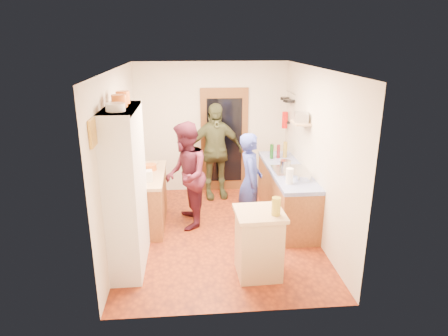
{
  "coord_description": "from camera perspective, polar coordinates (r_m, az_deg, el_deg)",
  "views": [
    {
      "loc": [
        -0.44,
        -5.83,
        3.02
      ],
      "look_at": [
        0.08,
        0.15,
        1.06
      ],
      "focal_mm": 32.0,
      "sensor_mm": 36.0,
      "label": 1
    }
  ],
  "objects": [
    {
      "name": "hob",
      "position": [
        6.71,
        9.41,
        -0.4
      ],
      "size": [
        0.55,
        0.58,
        0.04
      ],
      "primitive_type": "cube",
      "color": "silver",
      "rests_on": "right_counter_top"
    },
    {
      "name": "plate_stack",
      "position": [
        4.89,
        -15.24,
        8.38
      ],
      "size": [
        0.23,
        0.23,
        0.09
      ],
      "primitive_type": "cylinder",
      "color": "white",
      "rests_on": "hutch_top_shelf"
    },
    {
      "name": "pan_rail",
      "position": [
        7.66,
        9.56,
        10.58
      ],
      "size": [
        0.02,
        0.65,
        0.02
      ],
      "primitive_type": "cylinder",
      "rotation": [
        1.57,
        0.0,
        0.0
      ],
      "color": "silver",
      "rests_on": "wall_right"
    },
    {
      "name": "pan_hang_c",
      "position": [
        7.88,
        8.67,
        9.8
      ],
      "size": [
        0.17,
        0.17,
        0.05
      ],
      "primitive_type": "cylinder",
      "color": "black",
      "rests_on": "pan_rail"
    },
    {
      "name": "door_glass",
      "position": [
        8.04,
        0.07,
        3.92
      ],
      "size": [
        0.7,
        0.02,
        1.7
      ],
      "primitive_type": "cube",
      "color": "black",
      "rests_on": "door_frame"
    },
    {
      "name": "bottle_a",
      "position": [
        7.38,
        6.83,
        2.37
      ],
      "size": [
        0.07,
        0.07,
        0.27
      ],
      "primitive_type": "cylinder",
      "rotation": [
        0.0,
        0.0,
        -0.03
      ],
      "color": "#143F14",
      "rests_on": "right_counter_top"
    },
    {
      "name": "toaster",
      "position": [
        6.29,
        -11.22,
        -1.14
      ],
      "size": [
        0.25,
        0.19,
        0.17
      ],
      "primitive_type": "cube",
      "rotation": [
        0.0,
        0.0,
        0.18
      ],
      "color": "white",
      "rests_on": "left_counter_top"
    },
    {
      "name": "mixing_bowl",
      "position": [
        6.34,
        11.23,
        -1.33
      ],
      "size": [
        0.31,
        0.31,
        0.1
      ],
      "primitive_type": "cylinder",
      "rotation": [
        0.0,
        0.0,
        -0.23
      ],
      "color": "silver",
      "rests_on": "right_counter_top"
    },
    {
      "name": "picture_frame",
      "position": [
        4.51,
        -18.27,
        4.79
      ],
      "size": [
        0.03,
        0.25,
        0.3
      ],
      "primitive_type": "cube",
      "color": "gold",
      "rests_on": "wall_left"
    },
    {
      "name": "pan_hang_b",
      "position": [
        7.69,
        9.01,
        9.5
      ],
      "size": [
        0.16,
        0.16,
        0.05
      ],
      "primitive_type": "cylinder",
      "color": "black",
      "rests_on": "pan_rail"
    },
    {
      "name": "person_hob",
      "position": [
        6.48,
        4.07,
        -1.97
      ],
      "size": [
        0.43,
        0.62,
        1.6
      ],
      "primitive_type": "imported",
      "rotation": [
        0.0,
        0.0,
        1.48
      ],
      "color": "navy",
      "rests_on": "ground"
    },
    {
      "name": "fire_extinguisher",
      "position": [
        7.9,
        8.69,
        6.8
      ],
      "size": [
        0.11,
        0.11,
        0.32
      ],
      "primitive_type": "cylinder",
      "color": "red",
      "rests_on": "wall_right"
    },
    {
      "name": "wall_right",
      "position": [
        6.39,
        12.98,
        2.01
      ],
      "size": [
        0.02,
        4.0,
        2.6
      ],
      "primitive_type": "cube",
      "color": "beige",
      "rests_on": "ground"
    },
    {
      "name": "oil_jar",
      "position": [
        5.03,
        7.46,
        -5.45
      ],
      "size": [
        0.12,
        0.12,
        0.23
      ],
      "primitive_type": "cylinder",
      "rotation": [
        0.0,
        0.0,
        0.04
      ],
      "color": "#AD9E2D",
      "rests_on": "island_top"
    },
    {
      "name": "ext_bracket",
      "position": [
        7.93,
        9.09,
        6.45
      ],
      "size": [
        0.06,
        0.1,
        0.04
      ],
      "primitive_type": "cube",
      "color": "black",
      "rests_on": "wall_right"
    },
    {
      "name": "orange_pot_a",
      "position": [
        5.17,
        -14.73,
        9.27
      ],
      "size": [
        0.19,
        0.19,
        0.15
      ],
      "primitive_type": "cylinder",
      "color": "orange",
      "rests_on": "hutch_top_shelf"
    },
    {
      "name": "paper_towel",
      "position": [
        6.14,
        9.33,
        -1.15
      ],
      "size": [
        0.14,
        0.14,
        0.24
      ],
      "primitive_type": "cylinder",
      "rotation": [
        0.0,
        0.0,
        -0.23
      ],
      "color": "white",
      "rests_on": "right_counter_top"
    },
    {
      "name": "person_back",
      "position": [
        7.7,
        -1.25,
        2.39
      ],
      "size": [
        1.15,
        0.61,
        1.87
      ],
      "primitive_type": "imported",
      "rotation": [
        0.0,
        0.0,
        0.15
      ],
      "color": "#3A3E24",
      "rests_on": "ground"
    },
    {
      "name": "island_top",
      "position": [
        5.15,
        5.11,
        -6.47
      ],
      "size": [
        0.64,
        0.64,
        0.05
      ],
      "primitive_type": "cube",
      "rotation": [
        0.0,
        0.0,
        0.04
      ],
      "color": "tan",
      "rests_on": "island_base"
    },
    {
      "name": "pot_on_hob",
      "position": [
        6.79,
        8.76,
        0.59
      ],
      "size": [
        0.18,
        0.18,
        0.12
      ],
      "primitive_type": "cylinder",
      "color": "silver",
      "rests_on": "hob"
    },
    {
      "name": "hutch_body",
      "position": [
        5.45,
        -13.76,
        -3.05
      ],
      "size": [
        0.4,
        1.2,
        2.2
      ],
      "primitive_type": "cube",
      "color": "white",
      "rests_on": "ground"
    },
    {
      "name": "ceiling",
      "position": [
        5.86,
        -0.71,
        14.09
      ],
      "size": [
        3.0,
        4.0,
        0.02
      ],
      "primitive_type": "cube",
      "color": "silver",
      "rests_on": "ground"
    },
    {
      "name": "left_counter_top",
      "position": [
        6.68,
        -11.27,
        -0.98
      ],
      "size": [
        0.64,
        1.44,
        0.05
      ],
      "primitive_type": "cube",
      "color": "tan",
      "rests_on": "left_counter_base"
    },
    {
      "name": "kettle",
      "position": [
        6.45,
        -11.96,
        -0.7
      ],
      "size": [
        0.19,
        0.19,
        0.17
      ],
      "primitive_type": "cylinder",
      "rotation": [
        0.0,
        0.0,
        -0.25
      ],
      "color": "white",
      "rests_on": "left_counter_top"
    },
    {
      "name": "orange_pot_b",
      "position": [
        5.45,
        -14.25,
        9.75
      ],
      "size": [
        0.18,
        0.18,
        0.16
      ],
      "primitive_type": "cylinder",
      "color": "orange",
      "rests_on": "hutch_top_shelf"
    },
    {
      "name": "floor",
      "position": [
        6.59,
        -0.62,
        -9.28
      ],
      "size": [
        3.0,
        4.0,
        0.02
      ],
      "primitive_type": "cube",
      "color": "#943510",
      "rests_on": "ground"
    },
    {
      "name": "hutch_top_shelf",
      "position": [
        5.18,
        -14.66,
        8.19
      ],
      "size": [
        0.4,
        1.14,
        0.04
      ],
      "primitive_type": "cube",
      "color": "white",
      "rests_on": "hutch_body"
    },
    {
      "name": "orange_bowl",
      "position": [
        6.83,
        -10.48,
        0.11
      ],
      "size": [
        0.26,
        0.26,
        0.1
      ],
      "primitive_type": "cylinder",
      "rotation": [
        0.0,
        0.0,
        -0.29
      ],
      "color": "orange",
      "rests_on": "left_counter_top"
    },
    {
      "name": "person_left",
      "position": [
        6.56,
        -5.2,
        -0.98
      ],
      "size": [
        0.7,
        0.88,
        1.77
      ],
      "primitive_type": "imported",
      "rotation": [
        0.0,
        0.0,
        -1.53
      ],
      "color": "#441524",
      "rests_on": "ground"
    },
    {
      "name": "pan_hang_a",
      "position": [
        7.5,
        9.39,
        9.42
      ],
      "size": [
        0.18,
        0.18,
        0.05
      ],
      "primitive_type": "cylinder",
      "color": "black",
      "rests_on": "pan_rail"
    },
    {
      "name": "door_frame",
      "position": [
        8.08,
        0.04,
        3.98
      ],
      "size": [
        0.95,
        0.06,
        2.1
      ],
      "primitive_type": "cube",
      "color": "brown",
      "rests_on": "ground"
    },
    {
      "name": "right_counter_top",
      "position": [
        6.89,
        9.03,
        -0.33
      ],
      "size": [
        0.62,
        2.22,
        0.06
      ],
      "primitive_type": "cube",
      "color": "#1F32A6",
      "rests_on": "right_counter_base"
    },
    {
      "name": "island_base",
      "position": [
        5.35,
        4.97,
        -10.9
      ],
      "size": [
        0.57,
        0.57,
        0.86
      ],
      "primitive_type": "cube",
      "rotation": [
        0.0,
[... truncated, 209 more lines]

